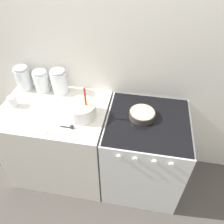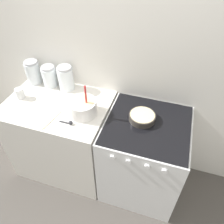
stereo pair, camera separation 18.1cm
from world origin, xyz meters
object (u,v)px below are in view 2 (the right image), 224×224
at_px(storage_jar_left, 34,73).
at_px(storage_jar_right, 66,79).
at_px(tin_can, 20,93).
at_px(stove, 143,157).
at_px(storage_jar_middle, 50,77).
at_px(mixing_bowl, 82,107).
at_px(baking_pan, 142,117).

xyz_separation_m(storage_jar_left, storage_jar_right, (0.36, -0.00, 0.00)).
bearing_deg(tin_can, storage_jar_left, 93.24).
height_order(stove, storage_jar_middle, storage_jar_middle).
relative_size(mixing_bowl, storage_jar_right, 1.25).
xyz_separation_m(mixing_bowl, baking_pan, (0.50, 0.08, -0.05)).
xyz_separation_m(storage_jar_left, storage_jar_middle, (0.18, -0.00, -0.01)).
height_order(storage_jar_left, storage_jar_middle, storage_jar_left).
relative_size(stove, baking_pan, 4.06).
bearing_deg(stove, tin_can, -179.00).
relative_size(storage_jar_left, storage_jar_middle, 1.12).
distance_m(stove, tin_can, 1.29).
bearing_deg(baking_pan, storage_jar_middle, 167.58).
relative_size(stove, storage_jar_right, 3.77).
xyz_separation_m(stove, storage_jar_middle, (-1.03, 0.25, 0.53)).
xyz_separation_m(stove, mixing_bowl, (-0.56, -0.04, 0.52)).
bearing_deg(storage_jar_middle, baking_pan, -12.42).
height_order(stove, mixing_bowl, mixing_bowl).
bearing_deg(stove, mixing_bowl, -175.47).
distance_m(stove, storage_jar_left, 1.35).
bearing_deg(storage_jar_right, storage_jar_left, 180.00).
bearing_deg(stove, storage_jar_left, 168.42).
distance_m(mixing_bowl, storage_jar_left, 0.71).
xyz_separation_m(stove, storage_jar_left, (-1.21, 0.25, 0.55)).
relative_size(storage_jar_right, tin_can, 2.41).
bearing_deg(storage_jar_right, tin_can, -141.89).
height_order(storage_jar_left, storage_jar_right, storage_jar_right).
distance_m(storage_jar_left, storage_jar_right, 0.36).
bearing_deg(storage_jar_left, mixing_bowl, -24.12).
relative_size(stove, storage_jar_left, 3.85).
bearing_deg(tin_can, baking_pan, 2.76).
height_order(stove, storage_jar_left, storage_jar_left).
bearing_deg(mixing_bowl, storage_jar_left, 155.88).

